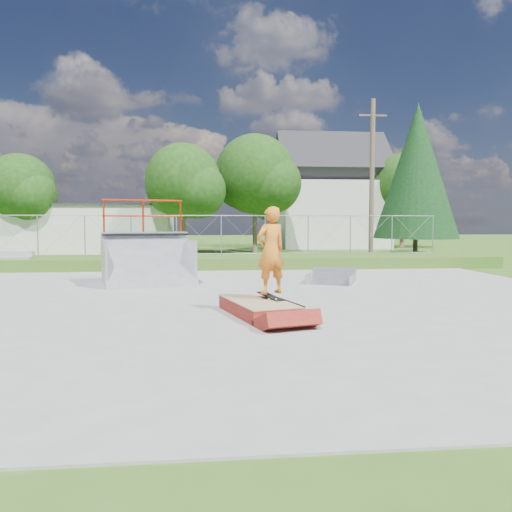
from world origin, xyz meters
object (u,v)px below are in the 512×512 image
(grind_box, at_px, (259,308))
(quarter_pipe, at_px, (148,242))
(flat_bank_ramp, at_px, (331,277))
(skater, at_px, (271,254))

(grind_box, xyz_separation_m, quarter_pipe, (-2.91, 5.52, 1.21))
(quarter_pipe, relative_size, flat_bank_ramp, 1.80)
(grind_box, xyz_separation_m, skater, (0.29, 0.18, 1.16))
(flat_bank_ramp, xyz_separation_m, skater, (-2.66, -5.04, 1.11))
(quarter_pipe, xyz_separation_m, flat_bank_ramp, (5.86, -0.30, -1.16))
(quarter_pipe, relative_size, skater, 1.46)
(quarter_pipe, bearing_deg, grind_box, -76.76)
(quarter_pipe, distance_m, skater, 6.23)
(grind_box, bearing_deg, flat_bank_ramp, 45.37)
(grind_box, bearing_deg, skater, 16.50)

